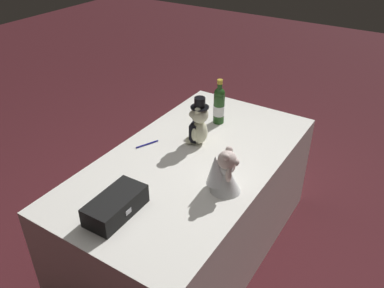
{
  "coord_description": "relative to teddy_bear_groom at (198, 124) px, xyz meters",
  "views": [
    {
      "loc": [
        -1.6,
        -1.02,
        1.99
      ],
      "look_at": [
        0.0,
        0.0,
        0.81
      ],
      "focal_mm": 36.81,
      "sensor_mm": 36.0,
      "label": 1
    }
  ],
  "objects": [
    {
      "name": "ground_plane",
      "position": [
        -0.17,
        -0.06,
        -0.84
      ],
      "size": [
        12.0,
        12.0,
        0.0
      ],
      "primitive_type": "plane",
      "color": "#47191E"
    },
    {
      "name": "reception_table",
      "position": [
        -0.17,
        -0.06,
        -0.49
      ],
      "size": [
        1.69,
        0.92,
        0.71
      ],
      "primitive_type": "cube",
      "color": "white",
      "rests_on": "ground_plane"
    },
    {
      "name": "teddy_bear_groom",
      "position": [
        0.0,
        0.0,
        0.0
      ],
      "size": [
        0.14,
        0.14,
        0.31
      ],
      "color": "beige",
      "rests_on": "reception_table"
    },
    {
      "name": "teddy_bear_bride",
      "position": [
        -0.33,
        -0.35,
        -0.02
      ],
      "size": [
        0.17,
        0.21,
        0.25
      ],
      "color": "white",
      "rests_on": "reception_table"
    },
    {
      "name": "champagne_bottle",
      "position": [
        0.3,
        0.02,
        -0.0
      ],
      "size": [
        0.08,
        0.08,
        0.31
      ],
      "color": "#224B1C",
      "rests_on": "reception_table"
    },
    {
      "name": "signing_pen",
      "position": [
        -0.19,
        0.25,
        -0.13
      ],
      "size": [
        0.15,
        0.07,
        0.01
      ],
      "color": "navy",
      "rests_on": "reception_table"
    },
    {
      "name": "gift_case_black",
      "position": [
        -0.76,
        -0.01,
        -0.08
      ],
      "size": [
        0.32,
        0.16,
        0.1
      ],
      "color": "black",
      "rests_on": "reception_table"
    }
  ]
}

